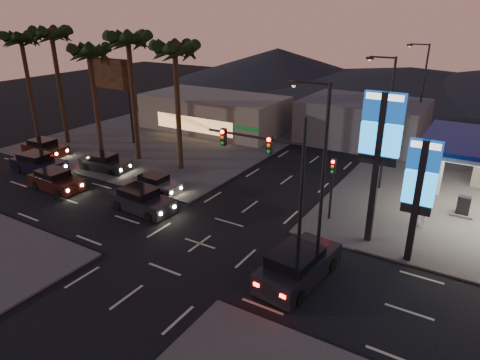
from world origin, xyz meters
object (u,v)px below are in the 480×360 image
Objects in this scene: pylon_sign_tall at (380,139)px; pylon_sign_short at (420,183)px; car_lane_b_front at (156,184)px; car_lane_a_rear at (38,163)px; traffic_signal_mast at (273,163)px; car_lane_a_front at (142,200)px; car_lane_a_mid at (56,181)px; car_lane_b_mid at (105,163)px; car_lane_b_rear at (45,148)px; suv_station at (298,266)px.

pylon_sign_tall reaches higher than pylon_sign_short.
pylon_sign_short is at bearing -0.50° from car_lane_b_front.
car_lane_a_rear is at bearing -170.27° from car_lane_b_front.
traffic_signal_mast reaches higher than car_lane_a_front.
pylon_sign_short reaches higher than car_lane_a_mid.
pylon_sign_tall is 1.12× the size of traffic_signal_mast.
car_lane_a_mid is 4.89m from car_lane_b_mid.
car_lane_b_rear is at bearing 138.16° from car_lane_a_rear.
car_lane_b_rear is (-26.37, 3.86, -4.52)m from traffic_signal_mast.
car_lane_b_mid is 8.20m from car_lane_b_rear.
pylon_sign_short is at bearing -21.80° from pylon_sign_tall.
car_lane_b_rear is at bearing 177.70° from pylon_sign_short.
traffic_signal_mast is at bearing 139.37° from suv_station.
pylon_sign_short reaches higher than car_lane_b_mid.
pylon_sign_tall is 17.07m from car_lane_b_front.
car_lane_b_front is (-11.30, 2.67, -4.62)m from traffic_signal_mast.
suv_station reaches higher than car_lane_a_mid.
car_lane_a_rear reaches higher than car_lane_a_mid.
car_lane_a_front is at bearing 171.07° from suv_station.
car_lane_b_front is (11.54, 1.98, -0.15)m from car_lane_a_rear.
car_lane_b_rear is (-8.20, 0.00, 0.02)m from car_lane_b_mid.
car_lane_a_mid is at bearing -31.07° from car_lane_b_rear.
car_lane_b_mid is 0.82× the size of suv_station.
car_lane_b_front is 14.91m from suv_station.
traffic_signal_mast reaches higher than car_lane_b_mid.
car_lane_b_rear is (-3.53, 3.16, -0.05)m from car_lane_a_rear.
traffic_signal_mast is 1.56× the size of car_lane_a_rear.
traffic_signal_mast reaches higher than car_lane_b_rear.
traffic_signal_mast is 1.42× the size of suv_station.
car_lane_b_mid is (-6.87, 1.18, 0.07)m from car_lane_b_front.
car_lane_a_rear is 25.75m from suv_station.
car_lane_b_mid is (4.67, 3.16, -0.08)m from car_lane_a_rear.
car_lane_a_front is at bearing 4.59° from car_lane_a_mid.
car_lane_a_mid is (-25.50, -3.54, -3.95)m from pylon_sign_short.
car_lane_b_front is at bearing 28.04° from car_lane_a_mid.
pylon_sign_short is 26.05m from car_lane_a_mid.
pylon_sign_tall is 24.12m from car_lane_a_mid.
traffic_signal_mast is at bearing -13.32° from car_lane_b_front.
pylon_sign_short is 1.71× the size of car_lane_b_front.
car_lane_b_mid is (-22.91, 0.35, -5.71)m from pylon_sign_tall.
pylon_sign_tall is 6.02m from traffic_signal_mast.
pylon_sign_short reaches higher than suv_station.
suv_station is at bearing -16.53° from car_lane_b_mid.
pylon_sign_short reaches higher than car_lane_a_rear.
pylon_sign_short is 30.39m from car_lane_a_rear.
pylon_sign_tall is at bearing 158.20° from pylon_sign_short.
car_lane_a_front is at bearing -65.31° from car_lane_b_front.
car_lane_a_front is 1.08× the size of car_lane_b_mid.
car_lane_b_front is at bearing 160.32° from suv_station.
car_lane_a_front is 1.05× the size of car_lane_b_rear.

